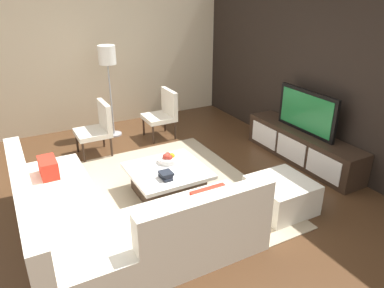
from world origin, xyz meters
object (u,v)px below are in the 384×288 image
at_px(media_console, 302,146).
at_px(book_stack, 166,175).
at_px(accent_chair_near, 98,126).
at_px(television, 307,112).
at_px(sectional_couch, 107,221).
at_px(fruit_bowl, 168,159).
at_px(ottoman, 281,195).
at_px(coffee_table, 168,181).
at_px(floor_lamp, 107,61).
at_px(accent_chair_far, 164,111).

bearing_deg(media_console, book_stack, -87.21).
bearing_deg(accent_chair_near, television, 60.66).
bearing_deg(sectional_couch, fruit_bowl, 125.82).
height_order(television, ottoman, television).
relative_size(television, coffee_table, 1.17).
xyz_separation_m(sectional_couch, book_stack, (-0.40, 0.88, 0.14)).
bearing_deg(floor_lamp, television, 42.65).
bearing_deg(television, ottoman, -53.27).
bearing_deg(media_console, fruit_bowl, -97.22).
height_order(television, sectional_couch, television).
distance_m(sectional_couch, floor_lamp, 3.35).
xyz_separation_m(floor_lamp, book_stack, (2.61, -0.12, -0.95)).
xyz_separation_m(ottoman, accent_chair_far, (-2.87, -0.29, 0.29)).
distance_m(television, accent_chair_near, 3.31).
bearing_deg(sectional_couch, accent_chair_far, 144.15).
height_order(accent_chair_near, floor_lamp, floor_lamp).
bearing_deg(accent_chair_far, media_console, 40.68).
bearing_deg(ottoman, accent_chair_near, -150.48).
relative_size(floor_lamp, book_stack, 7.74).
relative_size(coffee_table, accent_chair_near, 1.12).
relative_size(accent_chair_near, fruit_bowl, 3.11).
bearing_deg(coffee_table, fruit_bowl, 150.93).
distance_m(coffee_table, book_stack, 0.33).
bearing_deg(coffee_table, television, 87.51).
bearing_deg(book_stack, floor_lamp, 177.37).
bearing_deg(sectional_couch, coffee_table, 121.59).
xyz_separation_m(television, book_stack, (0.12, -2.42, -0.40)).
relative_size(sectional_couch, book_stack, 11.65).
relative_size(media_console, television, 1.88).
bearing_deg(ottoman, fruit_bowl, -139.70).
bearing_deg(book_stack, media_console, 92.79).
xyz_separation_m(accent_chair_near, fruit_bowl, (1.54, 0.54, -0.06)).
distance_m(coffee_table, accent_chair_near, 1.80).
bearing_deg(television, floor_lamp, -137.35).
bearing_deg(accent_chair_near, ottoman, 33.79).
xyz_separation_m(accent_chair_near, accent_chair_far, (-0.16, 1.24, 0.00)).
distance_m(television, fruit_bowl, 2.25).
xyz_separation_m(coffee_table, floor_lamp, (-2.39, 0.00, 1.17)).
height_order(television, accent_chair_far, television).
bearing_deg(floor_lamp, sectional_couch, -18.42).
distance_m(sectional_couch, ottoman, 2.13).
relative_size(fruit_bowl, book_stack, 1.32).
bearing_deg(accent_chair_far, sectional_couch, -32.25).
xyz_separation_m(media_console, book_stack, (0.12, -2.42, 0.18)).
distance_m(sectional_couch, fruit_bowl, 1.36).
bearing_deg(media_console, sectional_couch, -81.12).
height_order(media_console, television, television).
bearing_deg(coffee_table, floor_lamp, 179.97).
bearing_deg(accent_chair_near, fruit_bowl, 23.63).
xyz_separation_m(floor_lamp, ottoman, (3.39, 1.09, -1.17)).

